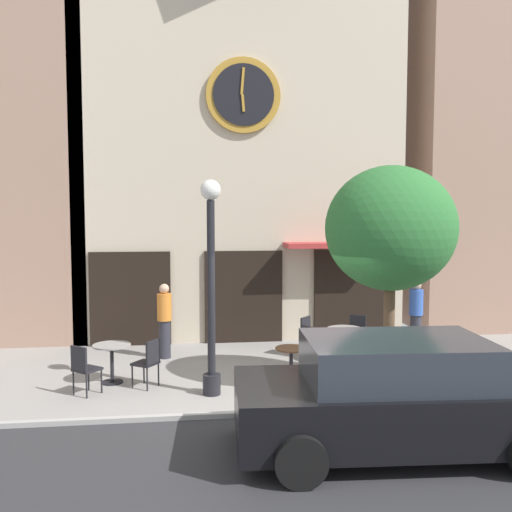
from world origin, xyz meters
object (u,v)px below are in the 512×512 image
object	(u,v)px
cafe_table_center_right	(345,337)
street_lamp	(211,287)
cafe_table_leftmost	(112,355)
cafe_chair_right_end	(357,332)
pedestrian_blue	(416,314)
street_tree	(391,229)
pedestrian_orange	(165,320)
cafe_chair_mid_row	(312,344)
cafe_chair_near_lamp	(309,334)
parked_car_black	(395,396)
cafe_table_near_door	(291,361)
cafe_chair_near_tree	(83,366)
cafe_chair_curbside	(383,342)
cafe_chair_corner	(149,360)

from	to	relation	value
cafe_table_center_right	street_lamp	bearing A→B (deg)	-149.64
cafe_table_leftmost	cafe_chair_right_end	distance (m)	5.47
cafe_table_leftmost	pedestrian_blue	bearing A→B (deg)	13.90
pedestrian_blue	street_tree	bearing A→B (deg)	-121.50
street_tree	cafe_table_leftmost	bearing A→B (deg)	167.12
pedestrian_orange	street_tree	bearing A→B (deg)	-34.89
cafe_chair_mid_row	pedestrian_blue	distance (m)	3.03
street_lamp	cafe_table_center_right	size ratio (longest dim) A/B	4.93
cafe_chair_right_end	pedestrian_orange	bearing A→B (deg)	176.82
cafe_chair_mid_row	cafe_chair_near_lamp	bearing A→B (deg)	81.13
street_tree	cafe_table_center_right	bearing A→B (deg)	96.64
street_lamp	parked_car_black	world-z (taller)	street_lamp
cafe_table_near_door	pedestrian_blue	xyz separation A→B (m)	(3.40, 2.24, 0.39)
cafe_chair_near_tree	cafe_chair_right_end	bearing A→B (deg)	20.79
street_lamp	cafe_chair_near_lamp	bearing A→B (deg)	45.33
cafe_chair_near_lamp	cafe_chair_right_end	bearing A→B (deg)	2.58
cafe_chair_near_tree	cafe_chair_curbside	world-z (taller)	same
cafe_table_leftmost	cafe_chair_near_tree	distance (m)	0.79
cafe_chair_right_end	cafe_chair_near_tree	xyz separation A→B (m)	(-5.66, -2.15, 0.00)
cafe_table_center_right	cafe_chair_near_lamp	distance (m)	0.88
cafe_chair_right_end	cafe_chair_corner	bearing A→B (deg)	-157.77
cafe_chair_mid_row	pedestrian_blue	size ratio (longest dim) A/B	0.54
street_lamp	pedestrian_orange	world-z (taller)	street_lamp
cafe_chair_corner	cafe_chair_near_lamp	bearing A→B (deg)	27.80
cafe_table_leftmost	cafe_chair_curbside	world-z (taller)	cafe_chair_curbside
cafe_table_leftmost	cafe_chair_near_tree	world-z (taller)	cafe_chair_near_tree
cafe_chair_near_lamp	cafe_chair_mid_row	bearing A→B (deg)	-98.87
pedestrian_orange	cafe_chair_right_end	bearing A→B (deg)	-3.18
cafe_table_near_door	cafe_chair_near_lamp	size ratio (longest dim) A/B	0.80
cafe_chair_near_tree	parked_car_black	bearing A→B (deg)	-32.01
cafe_chair_corner	cafe_table_near_door	bearing A→B (deg)	-3.98
pedestrian_blue	street_lamp	bearing A→B (deg)	-152.37
cafe_chair_corner	pedestrian_orange	size ratio (longest dim) A/B	0.54
street_tree	cafe_chair_near_lamp	distance (m)	3.64
cafe_chair_right_end	cafe_chair_mid_row	xyz separation A→B (m)	(-1.27, -1.01, 0.00)
cafe_chair_corner	parked_car_black	bearing A→B (deg)	-42.26
street_tree	cafe_table_near_door	xyz separation A→B (m)	(-1.67, 0.58, -2.48)
cafe_table_leftmost	pedestrian_orange	world-z (taller)	pedestrian_orange
cafe_table_near_door	cafe_chair_near_lamp	xyz separation A→B (m)	(0.79, 1.99, 0.06)
cafe_table_near_door	cafe_chair_right_end	bearing A→B (deg)	46.95
cafe_chair_near_lamp	pedestrian_blue	size ratio (longest dim) A/B	0.54
cafe_chair_right_end	cafe_chair_mid_row	bearing A→B (deg)	-141.47
cafe_table_near_door	parked_car_black	distance (m)	3.13
street_tree	pedestrian_orange	bearing A→B (deg)	145.11
pedestrian_orange	pedestrian_blue	bearing A→B (deg)	-0.42
cafe_table_near_door	pedestrian_blue	size ratio (longest dim) A/B	0.43
street_lamp	cafe_chair_curbside	size ratio (longest dim) A/B	4.24
cafe_table_center_right	cafe_chair_right_end	size ratio (longest dim) A/B	0.86
cafe_chair_right_end	parked_car_black	xyz separation A→B (m)	(-1.05, -5.04, 0.23)
street_lamp	cafe_chair_curbside	world-z (taller)	street_lamp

